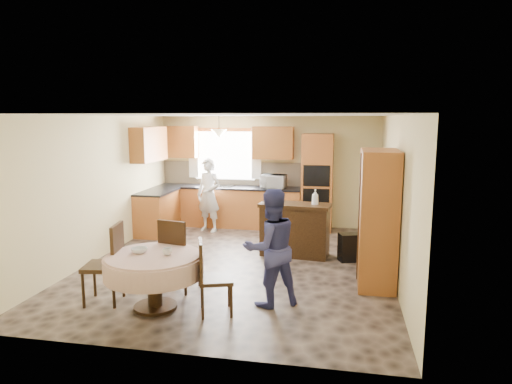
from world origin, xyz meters
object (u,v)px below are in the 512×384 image
object	(u,v)px
cupboard	(378,218)
dining_table	(154,267)
chair_left	(109,259)
chair_right	(210,273)
person_sink	(209,195)
sideboard	(295,231)
chair_back	(177,251)
oven_tower	(317,183)
person_dining	(271,248)

from	to	relation	value
cupboard	dining_table	xyz separation A→B (m)	(-2.88, -1.48, -0.44)
chair_left	chair_right	xyz separation A→B (m)	(1.42, -0.09, -0.07)
dining_table	person_sink	world-z (taller)	person_sink
sideboard	chair_back	distance (m)	2.50
oven_tower	chair_back	world-z (taller)	oven_tower
person_dining	chair_right	bearing A→B (deg)	-1.75
person_sink	cupboard	bearing A→B (deg)	-16.72
dining_table	person_sink	size ratio (longest dim) A/B	0.79
person_sink	person_dining	distance (m)	4.18
sideboard	person_sink	size ratio (longest dim) A/B	0.78
sideboard	person_sink	distance (m)	2.52
sideboard	chair_right	distance (m)	2.79
chair_back	person_dining	xyz separation A→B (m)	(1.39, -0.23, 0.20)
oven_tower	chair_back	bearing A→B (deg)	-113.48
sideboard	dining_table	distance (m)	3.07
dining_table	person_sink	xyz separation A→B (m)	(-0.50, 4.10, 0.24)
chair_left	chair_back	xyz separation A→B (m)	(0.74, 0.56, -0.01)
chair_left	chair_right	size ratio (longest dim) A/B	1.13
chair_left	chair_right	distance (m)	1.42
chair_back	sideboard	bearing A→B (deg)	-114.52
oven_tower	chair_back	xyz separation A→B (m)	(-1.74, -3.99, -0.48)
sideboard	chair_left	xyz separation A→B (m)	(-2.20, -2.59, 0.15)
chair_right	person_dining	xyz separation A→B (m)	(0.71, 0.42, 0.25)
oven_tower	sideboard	size ratio (longest dim) A/B	1.70
cupboard	chair_back	distance (m)	2.96
chair_left	oven_tower	bearing A→B (deg)	141.75
oven_tower	chair_left	distance (m)	5.21
chair_right	chair_back	bearing A→B (deg)	27.11
chair_right	cupboard	bearing A→B (deg)	-74.03
dining_table	person_dining	distance (m)	1.53
person_sink	person_dining	world-z (taller)	person_sink
sideboard	chair_left	world-z (taller)	chair_left
oven_tower	sideboard	xyz separation A→B (m)	(-0.27, -1.97, -0.61)
cupboard	person_sink	xyz separation A→B (m)	(-3.37, 2.62, -0.20)
sideboard	cupboard	size ratio (longest dim) A/B	0.62
sideboard	cupboard	xyz separation A→B (m)	(1.34, -1.18, 0.55)
cupboard	chair_left	bearing A→B (deg)	-158.32
cupboard	chair_left	world-z (taller)	cupboard
chair_left	person_dining	distance (m)	2.16
cupboard	person_sink	size ratio (longest dim) A/B	1.25
dining_table	cupboard	bearing A→B (deg)	27.17
dining_table	chair_right	xyz separation A→B (m)	(0.75, -0.02, -0.04)
cupboard	chair_back	xyz separation A→B (m)	(-2.81, -0.84, -0.42)
person_sink	person_dining	xyz separation A→B (m)	(1.95, -3.69, -0.02)
chair_back	chair_right	distance (m)	0.94
sideboard	oven_tower	bearing A→B (deg)	88.59
dining_table	chair_right	distance (m)	0.75
cupboard	dining_table	distance (m)	3.26
sideboard	person_dining	xyz separation A→B (m)	(-0.08, -2.25, 0.33)
chair_left	chair_right	bearing A→B (deg)	76.76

